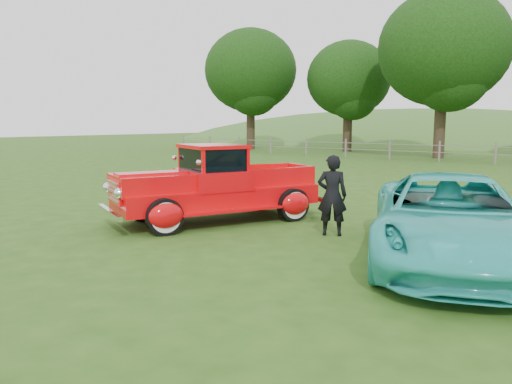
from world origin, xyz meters
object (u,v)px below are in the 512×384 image
Objects in this scene: tree_far_west at (251,71)px; tree_mid_west at (349,79)px; red_pickup at (216,187)px; teal_sedan at (450,219)px; man at (332,195)px; tree_near_west at (444,48)px.

tree_far_west is 1.17× the size of tree_mid_west.
tree_mid_west reaches higher than red_pickup.
tree_far_west reaches higher than teal_sedan.
man is (2.84, 0.35, 0.02)m from red_pickup.
man is (5.33, -23.44, -5.98)m from tree_near_west.
tree_far_west is at bearing 111.66° from teal_sedan.
tree_mid_west reaches higher than man.
tree_mid_west is 1.63× the size of teal_sedan.
teal_sedan is 2.57m from man.
tree_far_west is 16.03m from tree_near_west.
tree_mid_west reaches higher than teal_sedan.
teal_sedan is (7.82, -24.04, -6.08)m from tree_near_west.
tree_far_west is 31.44m from red_pickup.
man is at bearing 30.80° from red_pickup.
tree_near_west reaches higher than man.
tree_far_west is 1.89× the size of red_pickup.
red_pickup is 3.21× the size of man.
red_pickup is (10.48, -26.79, -4.75)m from tree_mid_west.
red_pickup is 2.87m from man.
tree_near_west is 26.00m from teal_sedan.
tree_mid_west is 0.81× the size of tree_near_west.
tree_near_west is 24.66m from red_pickup.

